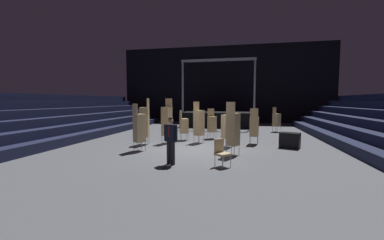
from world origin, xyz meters
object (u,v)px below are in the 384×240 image
stage_riser (219,118)px  chair_stack_rear_centre (233,129)px  chair_stack_front_left (276,119)px  chair_stack_mid_left (199,122)px  chair_stack_rear_left (145,122)px  chair_stack_front_right (212,124)px  chair_stack_aisle_left (227,126)px  chair_stack_aisle_right (139,127)px  chair_stack_rear_right (184,125)px  man_with_tie (171,138)px  loose_chair_near_man (221,151)px  equipment_road_case (290,140)px  chair_stack_mid_centre (254,126)px  chair_stack_mid_right (167,121)px

stage_riser → chair_stack_rear_centre: (1.69, -11.29, 0.41)m
chair_stack_front_left → chair_stack_mid_left: size_ratio=0.81×
chair_stack_rear_left → chair_stack_front_right: bearing=-60.1°
chair_stack_mid_left → chair_stack_front_left: bearing=173.4°
chair_stack_aisle_left → chair_stack_aisle_right: 4.25m
chair_stack_front_right → chair_stack_rear_right: chair_stack_front_right is taller
man_with_tie → chair_stack_rear_right: 5.39m
chair_stack_aisle_right → loose_chair_near_man: bearing=12.5°
chair_stack_rear_right → equipment_road_case: (5.56, -1.19, -0.49)m
chair_stack_front_left → chair_stack_rear_centre: size_ratio=0.81×
chair_stack_front_left → chair_stack_aisle_right: size_ratio=0.84×
chair_stack_front_right → chair_stack_aisle_right: size_ratio=0.84×
chair_stack_rear_centre → loose_chair_near_man: 2.00m
chair_stack_front_left → loose_chair_near_man: bearing=22.5°
chair_stack_front_left → loose_chair_near_man: 10.77m
stage_riser → chair_stack_rear_centre: size_ratio=2.89×
man_with_tie → chair_stack_rear_right: (-0.83, 5.32, -0.10)m
man_with_tie → chair_stack_rear_left: size_ratio=0.71×
chair_stack_mid_centre → man_with_tie: bearing=-115.0°
chair_stack_front_right → chair_stack_rear_left: chair_stack_rear_left is taller
stage_riser → chair_stack_front_right: (0.27, -7.09, 0.20)m
chair_stack_rear_centre → chair_stack_aisle_right: (-4.19, -0.01, -0.04)m
stage_riser → chair_stack_front_left: 5.34m
chair_stack_front_right → equipment_road_case: (4.05, -2.08, -0.53)m
stage_riser → chair_stack_aisle_left: 9.60m
chair_stack_mid_right → stage_riser: bearing=-83.1°
chair_stack_rear_right → chair_stack_aisle_left: bearing=32.1°
man_with_tie → chair_stack_rear_left: chair_stack_rear_left is taller
chair_stack_mid_left → chair_stack_mid_right: (-1.65, -0.46, 0.08)m
chair_stack_rear_centre → chair_stack_front_left: bearing=101.3°
chair_stack_mid_left → chair_stack_rear_right: chair_stack_mid_left is taller
man_with_tie → chair_stack_mid_right: bearing=-51.3°
stage_riser → equipment_road_case: size_ratio=7.12×
chair_stack_rear_left → chair_stack_rear_centre: 4.85m
chair_stack_mid_left → stage_riser: bearing=-148.9°
man_with_tie → loose_chair_near_man: 1.84m
chair_stack_mid_left → chair_stack_front_right: bearing=-165.0°
chair_stack_front_left → loose_chair_near_man: chair_stack_front_left is taller
chair_stack_front_left → chair_stack_mid_left: 7.47m
stage_riser → chair_stack_aisle_right: 11.58m
loose_chair_near_man → chair_stack_rear_centre: bearing=-147.2°
loose_chair_near_man → equipment_road_case: bearing=-174.2°
equipment_road_case → chair_stack_aisle_left: bearing=-173.6°
equipment_road_case → loose_chair_near_man: loose_chair_near_man is taller
stage_riser → chair_stack_rear_right: bearing=-98.8°
man_with_tie → loose_chair_near_man: size_ratio=1.80×
stage_riser → chair_stack_mid_centre: 8.83m
equipment_road_case → loose_chair_near_man: (-2.94, -4.03, 0.17)m
chair_stack_rear_left → chair_stack_aisle_right: (0.40, -1.57, -0.13)m
man_with_tie → chair_stack_front_left: chair_stack_front_left is taller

